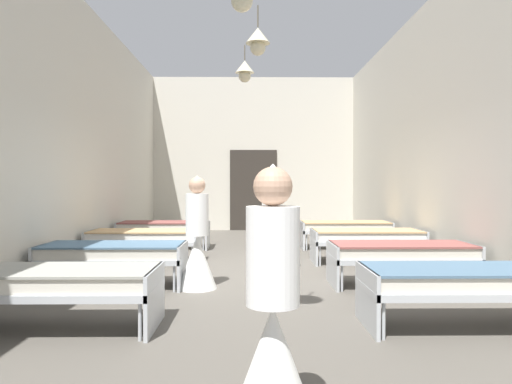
{
  "coord_description": "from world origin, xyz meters",
  "views": [
    {
      "loc": [
        -0.11,
        -7.38,
        1.37
      ],
      "look_at": [
        0.0,
        0.9,
        1.24
      ],
      "focal_mm": 33.58,
      "sensor_mm": 36.0,
      "label": 1
    }
  ],
  "objects_px": {
    "bed_left_row_2": "(145,238)",
    "bed_right_row_2": "(367,238)",
    "bed_left_row_0": "(56,283)",
    "bed_right_row_1": "(401,253)",
    "bed_right_row_0": "(464,282)",
    "nurse_near_aisle": "(197,248)",
    "nurse_mid_aisle": "(273,336)",
    "bed_left_row_1": "(114,254)",
    "nurse_far_aisle": "(269,227)",
    "bed_left_row_3": "(164,228)",
    "bed_right_row_3": "(345,228)"
  },
  "relations": [
    {
      "from": "bed_right_row_0",
      "to": "nurse_near_aisle",
      "type": "height_order",
      "value": "nurse_near_aisle"
    },
    {
      "from": "bed_right_row_3",
      "to": "nurse_near_aisle",
      "type": "bearing_deg",
      "value": -124.72
    },
    {
      "from": "bed_left_row_0",
      "to": "bed_right_row_1",
      "type": "xyz_separation_m",
      "value": [
        3.88,
        1.9,
        0.0
      ]
    },
    {
      "from": "nurse_near_aisle",
      "to": "nurse_far_aisle",
      "type": "bearing_deg",
      "value": 52.55
    },
    {
      "from": "nurse_mid_aisle",
      "to": "bed_right_row_3",
      "type": "bearing_deg",
      "value": -23.0
    },
    {
      "from": "nurse_mid_aisle",
      "to": "nurse_far_aisle",
      "type": "xyz_separation_m",
      "value": [
        0.26,
        6.85,
        0.0
      ]
    },
    {
      "from": "bed_left_row_2",
      "to": "bed_right_row_2",
      "type": "bearing_deg",
      "value": 0.0
    },
    {
      "from": "bed_right_row_0",
      "to": "bed_right_row_2",
      "type": "bearing_deg",
      "value": 90.0
    },
    {
      "from": "bed_left_row_2",
      "to": "nurse_near_aisle",
      "type": "xyz_separation_m",
      "value": [
        1.14,
        -2.05,
        0.09
      ]
    },
    {
      "from": "bed_left_row_1",
      "to": "nurse_mid_aisle",
      "type": "relative_size",
      "value": 1.28
    },
    {
      "from": "bed_left_row_3",
      "to": "bed_right_row_3",
      "type": "relative_size",
      "value": 1.0
    },
    {
      "from": "bed_left_row_2",
      "to": "bed_right_row_2",
      "type": "relative_size",
      "value": 1.0
    },
    {
      "from": "bed_left_row_0",
      "to": "bed_right_row_2",
      "type": "relative_size",
      "value": 1.0
    },
    {
      "from": "bed_right_row_1",
      "to": "bed_left_row_3",
      "type": "bearing_deg",
      "value": 135.61
    },
    {
      "from": "bed_right_row_3",
      "to": "nurse_far_aisle",
      "type": "xyz_separation_m",
      "value": [
        -1.66,
        -0.74,
        0.09
      ]
    },
    {
      "from": "bed_right_row_0",
      "to": "bed_left_row_3",
      "type": "distance_m",
      "value": 6.9
    },
    {
      "from": "bed_right_row_2",
      "to": "nurse_far_aisle",
      "type": "relative_size",
      "value": 1.28
    },
    {
      "from": "bed_left_row_1",
      "to": "bed_left_row_0",
      "type": "bearing_deg",
      "value": -90.0
    },
    {
      "from": "bed_left_row_1",
      "to": "bed_left_row_3",
      "type": "xyz_separation_m",
      "value": [
        0.0,
        3.8,
        0.0
      ]
    },
    {
      "from": "bed_left_row_0",
      "to": "nurse_near_aisle",
      "type": "relative_size",
      "value": 1.28
    },
    {
      "from": "nurse_near_aisle",
      "to": "nurse_mid_aisle",
      "type": "xyz_separation_m",
      "value": [
        0.82,
        -3.63,
        0.0
      ]
    },
    {
      "from": "bed_left_row_0",
      "to": "nurse_near_aisle",
      "type": "height_order",
      "value": "nurse_near_aisle"
    },
    {
      "from": "bed_left_row_1",
      "to": "bed_right_row_3",
      "type": "bearing_deg",
      "value": 44.39
    },
    {
      "from": "bed_left_row_3",
      "to": "nurse_mid_aisle",
      "type": "bearing_deg",
      "value": -75.52
    },
    {
      "from": "bed_left_row_1",
      "to": "nurse_near_aisle",
      "type": "height_order",
      "value": "nurse_near_aisle"
    },
    {
      "from": "nurse_mid_aisle",
      "to": "bed_left_row_0",
      "type": "bearing_deg",
      "value": 37.26
    },
    {
      "from": "bed_right_row_0",
      "to": "nurse_far_aisle",
      "type": "bearing_deg",
      "value": 108.48
    },
    {
      "from": "bed_left_row_2",
      "to": "bed_right_row_2",
      "type": "distance_m",
      "value": 3.88
    },
    {
      "from": "bed_left_row_0",
      "to": "bed_left_row_3",
      "type": "height_order",
      "value": "same"
    },
    {
      "from": "bed_right_row_0",
      "to": "nurse_mid_aisle",
      "type": "relative_size",
      "value": 1.28
    },
    {
      "from": "bed_left_row_1",
      "to": "nurse_mid_aisle",
      "type": "bearing_deg",
      "value": -62.65
    },
    {
      "from": "bed_right_row_2",
      "to": "bed_left_row_3",
      "type": "xyz_separation_m",
      "value": [
        -3.88,
        1.9,
        0.0
      ]
    },
    {
      "from": "bed_left_row_2",
      "to": "nurse_mid_aisle",
      "type": "bearing_deg",
      "value": -70.99
    },
    {
      "from": "nurse_near_aisle",
      "to": "bed_right_row_0",
      "type": "bearing_deg",
      "value": -51.39
    },
    {
      "from": "bed_right_row_2",
      "to": "nurse_mid_aisle",
      "type": "bearing_deg",
      "value": -108.66
    },
    {
      "from": "bed_right_row_2",
      "to": "nurse_far_aisle",
      "type": "bearing_deg",
      "value": 144.94
    },
    {
      "from": "bed_left_row_0",
      "to": "bed_right_row_1",
      "type": "bearing_deg",
      "value": 26.08
    },
    {
      "from": "nurse_near_aisle",
      "to": "bed_left_row_3",
      "type": "bearing_deg",
      "value": 87.2
    },
    {
      "from": "bed_left_row_0",
      "to": "nurse_mid_aisle",
      "type": "height_order",
      "value": "nurse_mid_aisle"
    },
    {
      "from": "bed_right_row_3",
      "to": "nurse_mid_aisle",
      "type": "xyz_separation_m",
      "value": [
        -1.92,
        -7.59,
        0.09
      ]
    },
    {
      "from": "nurse_mid_aisle",
      "to": "nurse_far_aisle",
      "type": "height_order",
      "value": "same"
    },
    {
      "from": "bed_right_row_0",
      "to": "bed_left_row_3",
      "type": "height_order",
      "value": "same"
    },
    {
      "from": "bed_left_row_2",
      "to": "nurse_far_aisle",
      "type": "relative_size",
      "value": 1.28
    },
    {
      "from": "bed_left_row_3",
      "to": "nurse_near_aisle",
      "type": "height_order",
      "value": "nurse_near_aisle"
    },
    {
      "from": "bed_left_row_0",
      "to": "bed_left_row_1",
      "type": "height_order",
      "value": "same"
    },
    {
      "from": "bed_right_row_3",
      "to": "nurse_mid_aisle",
      "type": "distance_m",
      "value": 7.83
    },
    {
      "from": "bed_right_row_3",
      "to": "nurse_near_aisle",
      "type": "height_order",
      "value": "nurse_near_aisle"
    },
    {
      "from": "bed_right_row_1",
      "to": "nurse_far_aisle",
      "type": "xyz_separation_m",
      "value": [
        -1.66,
        3.06,
        0.09
      ]
    },
    {
      "from": "bed_right_row_3",
      "to": "nurse_mid_aisle",
      "type": "height_order",
      "value": "nurse_mid_aisle"
    },
    {
      "from": "bed_left_row_0",
      "to": "bed_right_row_3",
      "type": "distance_m",
      "value": 6.9
    }
  ]
}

